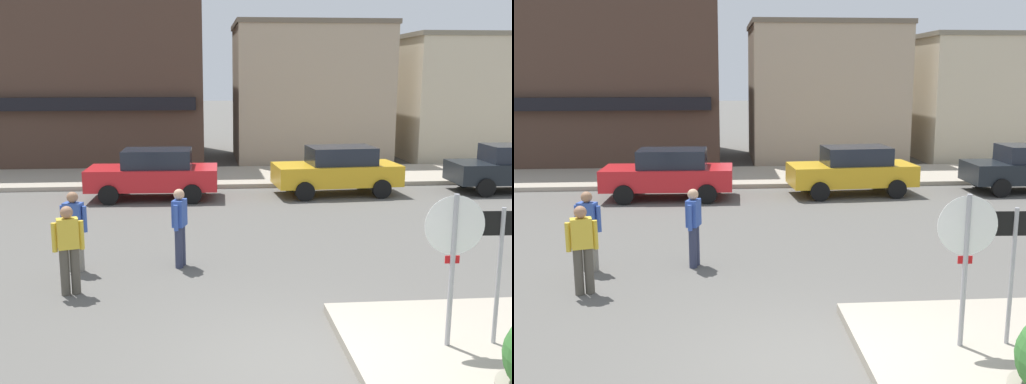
# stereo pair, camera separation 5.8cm
# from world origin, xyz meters

# --- Properties ---
(ground_plane) EXTENTS (160.00, 160.00, 0.00)m
(ground_plane) POSITION_xyz_m (0.00, 0.00, 0.00)
(ground_plane) COLOR #5B5954
(kerb_far) EXTENTS (80.00, 4.00, 0.15)m
(kerb_far) POSITION_xyz_m (0.00, 14.69, 0.07)
(kerb_far) COLOR #A89E8C
(kerb_far) RESTS_ON ground
(stop_sign) EXTENTS (0.82, 0.08, 2.30)m
(stop_sign) POSITION_xyz_m (1.99, 0.13, 1.52)
(stop_sign) COLOR #9E9EA3
(stop_sign) RESTS_ON ground
(one_way_sign) EXTENTS (0.60, 0.07, 2.10)m
(one_way_sign) POSITION_xyz_m (2.67, 0.14, 1.33)
(one_way_sign) COLOR #9E9EA3
(one_way_sign) RESTS_ON ground
(parked_car_nearest) EXTENTS (4.05, 1.96, 1.56)m
(parked_car_nearest) POSITION_xyz_m (-2.91, 11.24, 0.81)
(parked_car_nearest) COLOR red
(parked_car_nearest) RESTS_ON ground
(parked_car_second) EXTENTS (4.12, 2.11, 1.56)m
(parked_car_second) POSITION_xyz_m (2.94, 11.41, 0.81)
(parked_car_second) COLOR gold
(parked_car_second) RESTS_ON ground
(pedestrian_crossing_near) EXTENTS (0.55, 0.32, 1.61)m
(pedestrian_crossing_near) POSITION_xyz_m (-3.74, 2.98, 0.87)
(pedestrian_crossing_near) COLOR #4C473D
(pedestrian_crossing_near) RESTS_ON ground
(pedestrian_crossing_far) EXTENTS (0.31, 0.55, 1.61)m
(pedestrian_crossing_far) POSITION_xyz_m (-1.86, 4.39, 0.87)
(pedestrian_crossing_far) COLOR #2D334C
(pedestrian_crossing_far) RESTS_ON ground
(pedestrian_kerb_side) EXTENTS (0.55, 0.30, 1.61)m
(pedestrian_kerb_side) POSITION_xyz_m (-3.92, 4.29, 0.87)
(pedestrian_kerb_side) COLOR gray
(pedestrian_kerb_side) RESTS_ON ground
(building_corner_shop) EXTENTS (12.23, 8.28, 8.72)m
(building_corner_shop) POSITION_xyz_m (-7.28, 20.58, 4.36)
(building_corner_shop) COLOR #473328
(building_corner_shop) RESTS_ON ground
(building_storefront_left_near) EXTENTS (6.70, 5.40, 6.06)m
(building_storefront_left_near) POSITION_xyz_m (3.38, 19.75, 3.03)
(building_storefront_left_near) COLOR tan
(building_storefront_left_near) RESTS_ON ground
(building_storefront_left_mid) EXTENTS (7.48, 5.48, 5.60)m
(building_storefront_left_mid) POSITION_xyz_m (11.34, 19.70, 2.80)
(building_storefront_left_mid) COLOR beige
(building_storefront_left_mid) RESTS_ON ground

